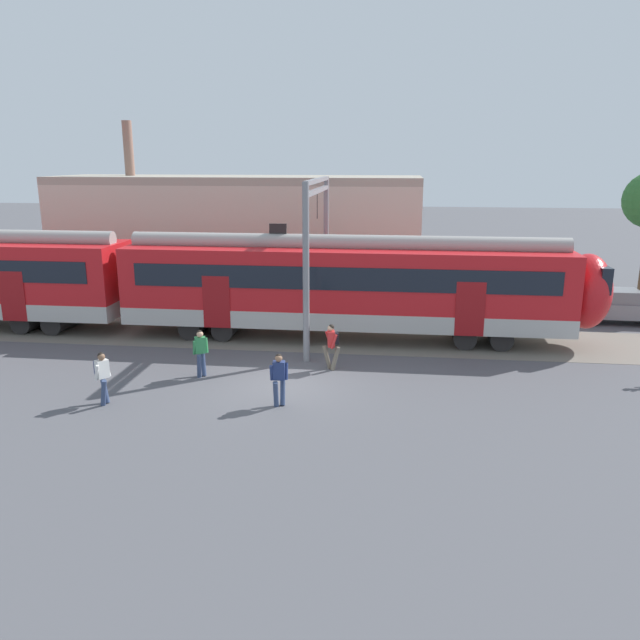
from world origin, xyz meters
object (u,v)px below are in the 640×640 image
object	(u,v)px
commuter_train	(145,280)
pedestrian_white	(102,373)
pedestrian_navy	(279,375)
pedestrian_green	(200,349)
parked_car_grey	(618,306)
pedestrian_red	(332,343)

from	to	relation	value
commuter_train	pedestrian_white	world-z (taller)	commuter_train
pedestrian_navy	pedestrian_white	bearing A→B (deg)	-174.39
commuter_train	pedestrian_green	size ratio (longest dim) A/B	22.83
pedestrian_navy	commuter_train	bearing A→B (deg)	133.66
pedestrian_green	parked_car_grey	bearing A→B (deg)	29.42
pedestrian_white	pedestrian_green	xyz separation A→B (m)	(2.19, 2.78, 0.00)
commuter_train	pedestrian_navy	size ratio (longest dim) A/B	22.83
pedestrian_red	parked_car_grey	distance (m)	14.70
commuter_train	pedestrian_red	size ratio (longest dim) A/B	22.83
parked_car_grey	pedestrian_red	bearing A→B (deg)	-146.58
pedestrian_red	parked_car_grey	world-z (taller)	pedestrian_red
commuter_train	pedestrian_navy	xyz separation A→B (m)	(7.23, -7.58, -1.26)
commuter_train	pedestrian_navy	world-z (taller)	commuter_train
pedestrian_white	parked_car_grey	size ratio (longest dim) A/B	0.41
pedestrian_navy	parked_car_grey	size ratio (longest dim) A/B	0.41
pedestrian_white	pedestrian_navy	xyz separation A→B (m)	(5.34, 0.53, 0.00)
pedestrian_white	parked_car_grey	bearing A→B (deg)	32.85
commuter_train	parked_car_grey	distance (m)	21.17
pedestrian_white	pedestrian_green	size ratio (longest dim) A/B	1.00
pedestrian_red	commuter_train	bearing A→B (deg)	154.49
pedestrian_green	pedestrian_white	bearing A→B (deg)	-128.31
pedestrian_green	pedestrian_red	world-z (taller)	same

